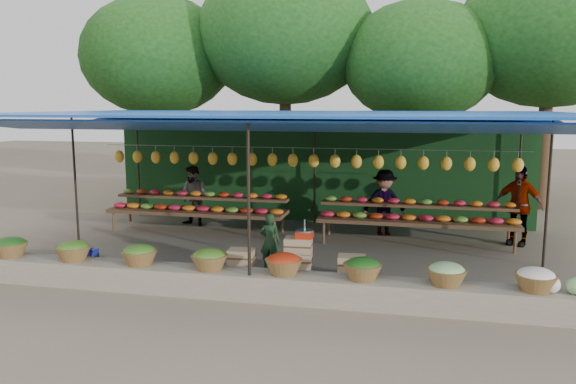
% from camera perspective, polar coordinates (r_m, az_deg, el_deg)
% --- Properties ---
extents(ground, '(60.00, 60.00, 0.00)m').
position_cam_1_polar(ground, '(11.48, 0.20, -6.13)').
color(ground, brown).
rests_on(ground, ground).
extents(stone_curb, '(10.60, 0.55, 0.40)m').
position_cam_1_polar(stone_curb, '(8.86, -3.64, -9.37)').
color(stone_curb, slate).
rests_on(stone_curb, ground).
extents(stall_canopy, '(10.80, 6.60, 2.82)m').
position_cam_1_polar(stall_canopy, '(11.16, 0.28, 7.33)').
color(stall_canopy, black).
rests_on(stall_canopy, ground).
extents(produce_baskets, '(8.98, 0.58, 0.34)m').
position_cam_1_polar(produce_baskets, '(8.79, -4.29, -7.07)').
color(produce_baskets, brown).
rests_on(produce_baskets, stone_curb).
extents(netting_backdrop, '(10.60, 0.06, 2.50)m').
position_cam_1_polar(netting_backdrop, '(14.28, 2.89, 1.94)').
color(netting_backdrop, '#18431D').
rests_on(netting_backdrop, ground).
extents(tree_row, '(16.51, 5.50, 7.12)m').
position_cam_1_polar(tree_row, '(17.11, 6.40, 14.64)').
color(tree_row, '#3D2616').
rests_on(tree_row, ground).
extents(fruit_table_left, '(4.21, 0.95, 0.93)m').
position_cam_1_polar(fruit_table_left, '(13.33, -9.08, -1.46)').
color(fruit_table_left, '#523721').
rests_on(fruit_table_left, ground).
extents(fruit_table_right, '(4.21, 0.95, 0.93)m').
position_cam_1_polar(fruit_table_right, '(12.41, 12.95, -2.34)').
color(fruit_table_right, '#523721').
rests_on(fruit_table_right, ground).
extents(crate_counter, '(2.37, 0.37, 0.77)m').
position_cam_1_polar(crate_counter, '(9.54, 0.88, -7.33)').
color(crate_counter, '#A0805B').
rests_on(crate_counter, ground).
extents(weighing_scale, '(0.30, 0.30, 0.32)m').
position_cam_1_polar(weighing_scale, '(9.38, 1.69, -4.24)').
color(weighing_scale, red).
rests_on(weighing_scale, crate_counter).
extents(vendor_seated, '(0.39, 0.26, 1.05)m').
position_cam_1_polar(vendor_seated, '(10.14, -1.84, -5.09)').
color(vendor_seated, '#18351C').
rests_on(vendor_seated, ground).
extents(customer_left, '(0.86, 0.76, 1.49)m').
position_cam_1_polar(customer_left, '(14.01, -9.54, -0.40)').
color(customer_left, slate).
rests_on(customer_left, ground).
extents(customer_mid, '(1.09, 0.79, 1.51)m').
position_cam_1_polar(customer_mid, '(13.00, 9.76, -1.07)').
color(customer_mid, slate).
rests_on(customer_mid, ground).
extents(customer_right, '(1.09, 0.80, 1.71)m').
position_cam_1_polar(customer_right, '(12.87, 22.36, -1.26)').
color(customer_right, slate).
rests_on(customer_right, ground).
extents(blue_crate_front, '(0.65, 0.56, 0.33)m').
position_cam_1_polar(blue_crate_front, '(11.17, -20.76, -6.29)').
color(blue_crate_front, navy).
rests_on(blue_crate_front, ground).
extents(blue_crate_back, '(0.49, 0.37, 0.28)m').
position_cam_1_polar(blue_crate_back, '(11.28, -20.10, -6.22)').
color(blue_crate_back, navy).
rests_on(blue_crate_back, ground).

